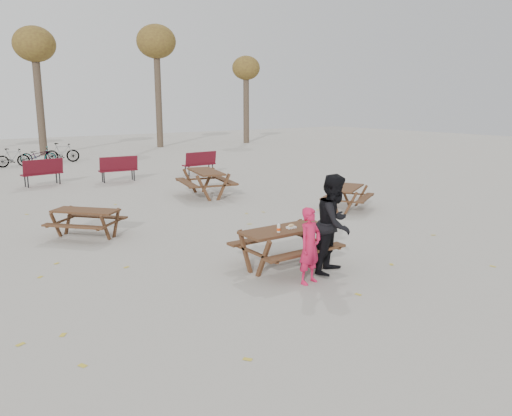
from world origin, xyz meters
TOP-DOWN VIEW (x-y plane):
  - ground at (0.00, 0.00)m, footprint 80.00×80.00m
  - main_picnic_table at (0.00, 0.00)m, footprint 1.80×1.45m
  - food_tray at (0.09, -0.05)m, footprint 0.18×0.11m
  - bread_roll at (0.09, -0.05)m, footprint 0.14×0.06m
  - soda_bottle at (-0.30, -0.16)m, footprint 0.07×0.07m
  - child at (-0.20, -0.93)m, footprint 0.55×0.41m
  - adult at (0.56, -0.74)m, footprint 1.12×1.02m
  - picnic_table_east at (4.82, 3.09)m, footprint 1.99×1.88m
  - picnic_table_north at (-2.50, 4.45)m, footprint 1.95×1.97m
  - picnic_table_far at (2.41, 7.37)m, footprint 2.04×2.34m
  - park_bench_row at (-0.69, 12.25)m, footprint 13.14×1.59m
  - tree_row at (0.90, 25.15)m, footprint 32.17×3.52m
  - fallen_leaves at (0.50, 2.50)m, footprint 11.00×11.00m

SIDE VIEW (x-z plane):
  - ground at x=0.00m, z-range 0.00..0.00m
  - fallen_leaves at x=0.50m, z-range 0.00..0.01m
  - picnic_table_north at x=-2.50m, z-range 0.00..0.66m
  - picnic_table_east at x=4.82m, z-range 0.00..0.67m
  - picnic_table_far at x=2.41m, z-range 0.00..0.87m
  - park_bench_row at x=-0.69m, z-range 0.00..1.03m
  - main_picnic_table at x=0.00m, z-range 0.20..0.97m
  - child at x=-0.20m, z-range 0.00..1.37m
  - food_tray at x=0.09m, z-range 0.78..0.81m
  - bread_roll at x=0.09m, z-range 0.81..0.86m
  - soda_bottle at x=-0.30m, z-range 0.76..0.93m
  - adult at x=0.56m, z-range 0.00..1.87m
  - tree_row at x=0.90m, z-range 2.06..10.32m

